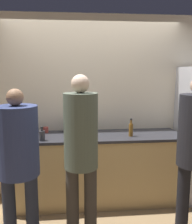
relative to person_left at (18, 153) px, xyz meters
The scene contains 10 objects.
ground_plane 1.41m from the person_left, 31.48° to the left, with size 14.00×14.00×0.00m, color #8C704C.
wall_back 1.51m from the person_left, 55.65° to the left, with size 5.20×0.06×2.60m.
counter 1.33m from the person_left, 46.88° to the left, with size 2.39×0.69×0.95m.
person_left is the anchor object (origin of this frame).
person_center 0.62m from the person_left, ahead, with size 0.34×0.34×1.78m.
fruit_bowl 1.12m from the person_left, 53.07° to the left, with size 0.31×0.31×0.13m.
utensil_crock 1.16m from the person_left, 66.41° to the left, with size 0.11×0.11×0.26m.
bottle_amber 1.51m from the person_left, 30.14° to the left, with size 0.06×0.06×0.24m.
bottle_dark 0.68m from the person_left, 76.46° to the left, with size 0.07×0.07×0.18m.
cup_red 1.08m from the person_left, 81.38° to the left, with size 0.07×0.07×0.08m.
Camera 1 is at (-0.30, -2.92, 1.80)m, focal length 40.00 mm.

